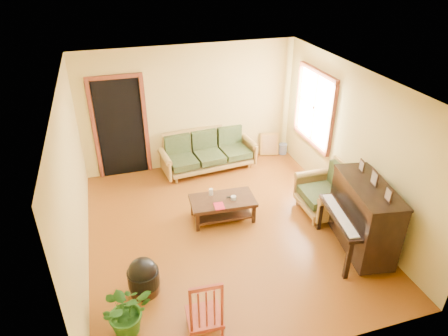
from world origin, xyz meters
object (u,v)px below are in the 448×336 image
object	(u,v)px
sofa	(209,151)
ceramic_crock	(283,149)
piano	(363,218)
coffee_table	(223,209)
red_chair	(204,303)
potted_plant	(127,310)
footstool	(144,280)
armchair	(324,190)

from	to	relation	value
sofa	ceramic_crock	bearing A→B (deg)	0.91
piano	ceramic_crock	size ratio (longest dim) A/B	5.68
coffee_table	red_chair	bearing A→B (deg)	-112.26
sofa	potted_plant	xyz separation A→B (m)	(-2.04, -3.71, -0.08)
sofa	red_chair	world-z (taller)	red_chair
coffee_table	footstool	distance (m)	2.03
sofa	potted_plant	distance (m)	4.24
armchair	footstool	bearing A→B (deg)	-163.01
sofa	red_chair	size ratio (longest dim) A/B	2.15
footstool	ceramic_crock	world-z (taller)	footstool
coffee_table	piano	xyz separation A→B (m)	(1.83, -1.41, 0.40)
ceramic_crock	potted_plant	size ratio (longest dim) A/B	0.34
coffee_table	red_chair	distance (m)	2.38
footstool	red_chair	world-z (taller)	red_chair
footstool	potted_plant	world-z (taller)	potted_plant
red_chair	potted_plant	size ratio (longest dim) A/B	1.33
armchair	potted_plant	world-z (taller)	armchair
armchair	ceramic_crock	bearing A→B (deg)	83.36
potted_plant	armchair	bearing A→B (deg)	23.87
piano	footstool	xyz separation A→B (m)	(-3.37, 0.09, -0.39)
potted_plant	sofa	bearing A→B (deg)	61.19
armchair	piano	distance (m)	1.10
footstool	ceramic_crock	distance (m)	4.91
footstool	potted_plant	xyz separation A→B (m)	(-0.27, -0.59, 0.14)
sofa	red_chair	xyz separation A→B (m)	(-1.13, -3.99, 0.04)
potted_plant	piano	bearing A→B (deg)	7.86
armchair	red_chair	distance (m)	3.26
footstool	potted_plant	bearing A→B (deg)	-114.36
sofa	footstool	distance (m)	3.59
piano	ceramic_crock	bearing A→B (deg)	95.39
piano	red_chair	size ratio (longest dim) A/B	1.47
sofa	potted_plant	bearing A→B (deg)	-124.68
footstool	red_chair	distance (m)	1.11
footstool	red_chair	bearing A→B (deg)	-53.49
armchair	sofa	bearing A→B (deg)	126.38
sofa	armchair	distance (m)	2.63
ceramic_crock	potted_plant	world-z (taller)	potted_plant
sofa	coffee_table	bearing A→B (deg)	-103.26
coffee_table	red_chair	size ratio (longest dim) A/B	1.21
sofa	coffee_table	xyz separation A→B (m)	(-0.23, -1.80, -0.22)
armchair	footstool	world-z (taller)	armchair
coffee_table	piano	bearing A→B (deg)	-37.72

